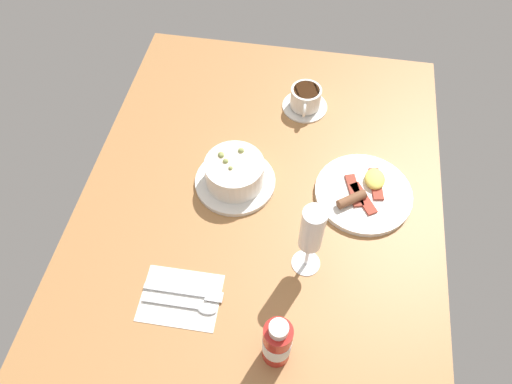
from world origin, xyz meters
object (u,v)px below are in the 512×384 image
at_px(cutlery_setting, 183,298).
at_px(breakfast_plate, 364,192).
at_px(porridge_bowl, 235,173).
at_px(sauce_bottle_red, 277,343).
at_px(coffee_cup, 306,99).
at_px(wine_glass, 312,232).

xyz_separation_m(cutlery_setting, breakfast_plate, (-0.32, 0.35, 0.01)).
height_order(porridge_bowl, sauce_bottle_red, sauce_bottle_red).
bearing_deg(cutlery_setting, coffee_cup, 162.30).
distance_m(porridge_bowl, wine_glass, 0.28).
height_order(porridge_bowl, cutlery_setting, porridge_bowl).
bearing_deg(wine_glass, cutlery_setting, -63.06).
height_order(porridge_bowl, coffee_cup, porridge_bowl).
bearing_deg(sauce_bottle_red, cutlery_setting, -111.04).
bearing_deg(wine_glass, coffee_cup, -173.40).
xyz_separation_m(wine_glass, sauce_bottle_red, (0.20, -0.04, -0.06)).
distance_m(cutlery_setting, breakfast_plate, 0.48).
relative_size(coffee_cup, wine_glass, 0.64).
bearing_deg(wine_glass, porridge_bowl, -133.93).
xyz_separation_m(coffee_cup, wine_glass, (0.46, 0.05, 0.10)).
relative_size(cutlery_setting, breakfast_plate, 0.74).
bearing_deg(coffee_cup, sauce_bottle_red, 1.53).
distance_m(cutlery_setting, coffee_cup, 0.61).
xyz_separation_m(porridge_bowl, breakfast_plate, (-0.02, 0.30, -0.03)).
bearing_deg(sauce_bottle_red, porridge_bowl, -158.11).
bearing_deg(porridge_bowl, cutlery_setting, -9.34).
relative_size(porridge_bowl, cutlery_setting, 1.14).
bearing_deg(sauce_bottle_red, wine_glass, 169.88).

